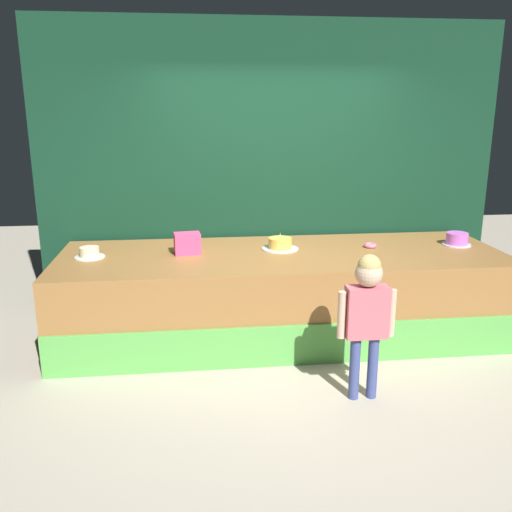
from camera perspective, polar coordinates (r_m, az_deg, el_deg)
The scene contains 9 objects.
ground_plane at distance 4.68m, azimuth 3.99°, elevation -11.19°, with size 12.00×12.00×0.00m, color #BCB29E.
stage_platform at distance 5.14m, azimuth 2.70°, elevation -3.95°, with size 4.06×1.37×0.79m.
curtain_backdrop at distance 5.66m, azimuth 1.55°, elevation 8.91°, with size 4.66×0.08×2.92m, color #113823.
child_figure at distance 3.98m, azimuth 11.45°, elevation -5.26°, with size 0.42×0.19×1.10m.
pink_box at distance 5.00m, azimuth -7.15°, elevation 1.30°, with size 0.23×0.16×0.19m, color #F34881.
donut at distance 5.32m, azimuth 11.78°, elevation 1.08°, with size 0.12×0.12×0.04m, color pink.
cake_left at distance 5.07m, azimuth -16.91°, elevation 0.30°, with size 0.27×0.27×0.10m.
cake_center at distance 5.14m, azimuth 2.52°, elevation 1.24°, with size 0.34×0.34×0.16m.
cake_right at distance 5.64m, azimuth 20.16°, elevation 1.65°, with size 0.27×0.27×0.12m.
Camera 1 is at (-0.80, -4.12, 2.09)m, focal length 38.50 mm.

